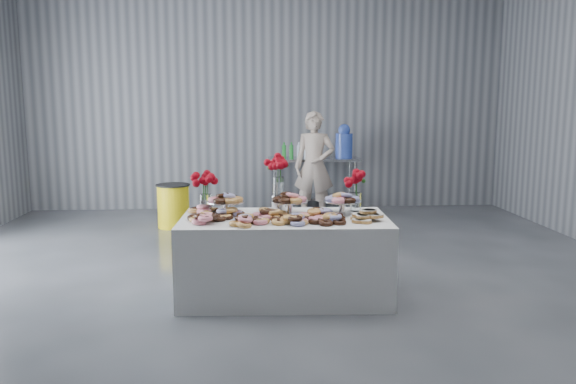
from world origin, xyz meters
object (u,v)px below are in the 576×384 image
object	(u,v)px
prep_table	(314,175)
trash_barrel	(173,206)
display_table	(285,257)
person	(314,167)
water_jug	(344,142)

from	to	relation	value
prep_table	trash_barrel	world-z (taller)	prep_table
display_table	person	xyz separation A→B (m)	(0.67, 3.39, 0.46)
prep_table	person	bearing A→B (deg)	-95.99
prep_table	person	world-z (taller)	person
water_jug	person	size ratio (longest dim) A/B	0.33
water_jug	display_table	bearing A→B (deg)	-106.84
person	trash_barrel	bearing A→B (deg)	-159.99
prep_table	water_jug	size ratio (longest dim) A/B	2.71
person	trash_barrel	distance (m)	2.18
trash_barrel	person	bearing A→B (deg)	8.92
display_table	water_jug	bearing A→B (deg)	73.16
water_jug	person	world-z (taller)	person
display_table	person	bearing A→B (deg)	78.78
person	water_jug	bearing A→B (deg)	63.11
display_table	water_jug	distance (m)	4.39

